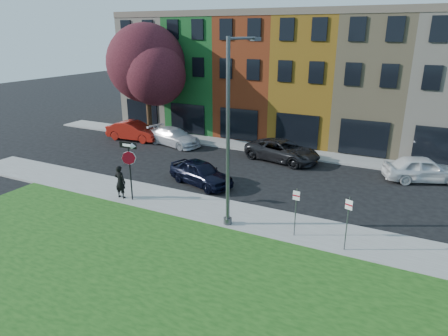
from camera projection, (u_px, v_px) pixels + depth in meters
The scene contains 15 objects.
ground at pixel (189, 238), 18.01m from camera, with size 120.00×120.00×0.00m, color black.
sidewalk_near at pixel (255, 220), 19.67m from camera, with size 40.00×3.00×0.12m, color gray.
sidewalk_far at pixel (255, 147), 31.93m from camera, with size 40.00×2.40×0.12m, color gray.
rowhouse_block at pixel (289, 77), 35.34m from camera, with size 30.00×10.12×10.00m.
stop_sign at pixel (129, 159), 21.14m from camera, with size 1.05×0.12×3.26m.
man at pixel (120, 182), 21.86m from camera, with size 0.68×0.44×1.86m, color black.
sedan_near at pixel (201, 173), 24.15m from camera, with size 4.69×2.98×1.49m, color black.
parked_car_red at pixel (134, 131), 34.09m from camera, with size 4.92×1.93×1.59m, color maroon.
parked_car_silver at pixel (174, 137), 32.54m from camera, with size 5.17×2.99×1.41m, color silver.
parked_car_dark at pixel (282, 151), 28.57m from camera, with size 5.82×3.56×1.51m, color black.
parked_car_white at pixel (423, 169), 24.66m from camera, with size 5.04×3.54×1.59m, color white.
street_lamp at pixel (231, 136), 17.89m from camera, with size 0.73×2.56×8.56m.
parking_sign_a at pixel (296, 207), 17.59m from camera, with size 0.32×0.10×2.27m.
parking_sign_b at pixel (348, 218), 16.38m from camera, with size 0.31×0.15×2.42m.
tree_purple at pixel (148, 65), 33.84m from camera, with size 7.92×6.93×9.47m.
Camera 1 is at (8.64, -13.56, 8.87)m, focal length 32.00 mm.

